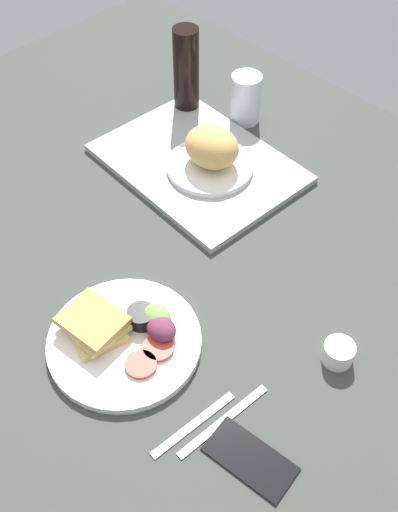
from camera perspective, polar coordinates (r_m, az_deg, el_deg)
name	(u,v)px	position (r cm, az deg, el deg)	size (l,w,h in cm)	color
ground_plane	(181,276)	(122.42, -1.66, -1.93)	(190.00, 150.00, 3.00)	#383D38
serving_tray	(198,163)	(143.39, -0.09, 8.71)	(45.00, 33.00, 1.60)	#9EA0A3
bread_plate_near	(211,153)	(138.39, 1.16, 9.69)	(19.87, 19.87, 10.24)	white
plate_with_salad	(123,335)	(110.93, -7.13, -7.41)	(27.92, 27.92, 5.40)	white
drinking_glass	(246,99)	(154.85, 4.40, 14.55)	(7.54, 7.54, 12.57)	silver
soda_bottle	(186,71)	(155.35, -1.21, 16.97)	(6.40, 6.40, 22.35)	black
espresso_cup	(338,353)	(110.52, 12.97, -8.87)	(5.60, 5.60, 4.00)	silver
fork	(193,424)	(103.25, -0.52, -15.55)	(17.00, 1.40, 0.50)	#B7B7BC
knife	(223,421)	(103.61, 2.32, -15.21)	(19.00, 1.40, 0.50)	#B7B7BC
cell_phone	(250,458)	(101.06, 4.83, -18.45)	(14.40, 7.20, 0.80)	black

